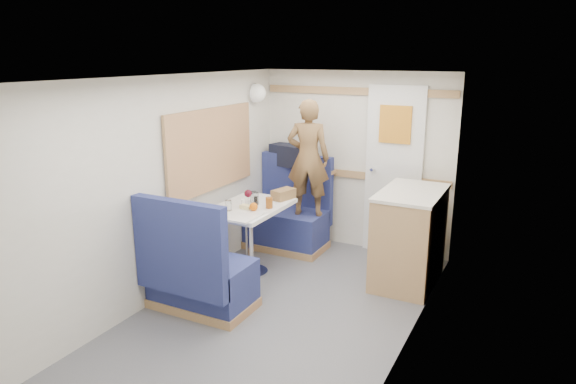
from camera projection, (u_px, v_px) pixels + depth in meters
The scene contains 28 objects.
floor at pixel (255, 334), 4.10m from camera, with size 4.50×4.50×0.00m, color #515156.
ceiling at pixel (251, 79), 3.58m from camera, with size 4.50×4.50×0.00m, color silver.
wall_back at pixel (355, 161), 5.78m from camera, with size 2.20×0.02×2.00m, color silver.
wall_left at pixel (141, 197), 4.33m from camera, with size 0.02×4.50×2.00m, color silver.
wall_right at pixel (397, 239), 3.36m from camera, with size 0.02×4.50×2.00m, color silver.
oak_trim_low at pixel (354, 175), 5.80m from camera, with size 2.15×0.02×0.08m, color #9F6F47.
oak_trim_high at pixel (357, 91), 5.56m from camera, with size 2.15×0.02×0.08m, color #9F6F47.
side_window at pixel (211, 149), 5.11m from camera, with size 0.04×1.30×0.72m, color gray.
rear_door at pixel (394, 168), 5.56m from camera, with size 0.62×0.12×1.86m.
dinette_table at pixel (249, 221), 5.10m from camera, with size 0.62×0.92×0.72m.
bench_far at pixel (289, 222), 5.91m from camera, with size 0.90×0.59×1.05m.
bench_near at pixel (198, 278), 4.43m from camera, with size 0.90×0.59×1.05m.
ledge at pixel (298, 168), 5.98m from camera, with size 0.90×0.14×0.04m, color #9F6F47.
dome_light at pixel (257, 93), 5.70m from camera, with size 0.20×0.20×0.20m, color white.
galley_counter at pixel (409, 236), 4.96m from camera, with size 0.57×0.92×0.92m.
person at pixel (308, 158), 5.53m from camera, with size 0.46×0.30×1.27m, color brown.
duffel_bag at pixel (292, 156), 5.98m from camera, with size 0.52×0.25×0.25m, color black.
tray at pixel (243, 216), 4.72m from camera, with size 0.29×0.38×0.02m, color white.
orange_fruit at pixel (254, 207), 4.83m from camera, with size 0.08×0.08×0.08m, color #D44809.
cheese_block at pixel (246, 207), 4.89m from camera, with size 0.11×0.07×0.04m, color #EBDA87.
wine_glass at pixel (248, 194), 5.02m from camera, with size 0.08×0.08×0.17m.
tumbler_left at pixel (228, 205), 4.90m from camera, with size 0.06×0.06×0.10m, color white.
tumbler_mid at pixel (253, 197), 5.19m from camera, with size 0.07×0.07×0.11m, color white.
tumbler_right at pixel (255, 198), 5.10m from camera, with size 0.08×0.08×0.12m, color white.
beer_glass at pixel (269, 203), 4.98m from camera, with size 0.07×0.07×0.11m, color brown.
pepper_grinder at pixel (256, 201), 5.09m from camera, with size 0.03×0.03×0.09m, color black.
salt_grinder at pixel (243, 204), 4.97m from camera, with size 0.04×0.04×0.09m, color silver.
bread_loaf at pixel (284, 194), 5.29m from camera, with size 0.13×0.25×0.10m, color olive.
Camera 1 is at (1.90, -3.15, 2.17)m, focal length 32.00 mm.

